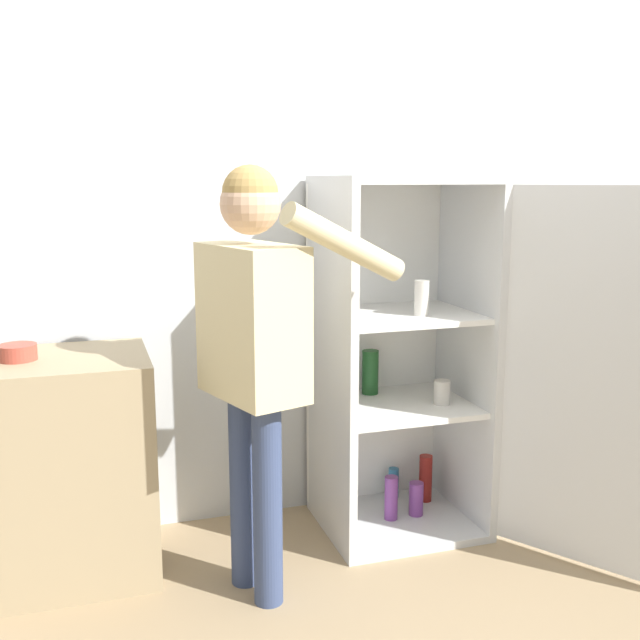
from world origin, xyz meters
name	(u,v)px	position (x,y,z in m)	size (l,w,h in m)	color
ground_plane	(414,604)	(0.00, 0.00, 0.00)	(12.00, 12.00, 0.00)	tan
wall_back	(332,242)	(0.00, 0.98, 1.27)	(7.00, 0.06, 2.55)	silver
refrigerator	(436,362)	(0.33, 0.55, 0.78)	(1.10, 1.18, 1.58)	silver
person	(255,331)	(-0.53, 0.27, 1.02)	(0.73, 0.54, 1.61)	#384770
counter	(65,467)	(-1.22, 0.65, 0.44)	(0.67, 0.56, 0.89)	tan
bowl	(18,352)	(-1.36, 0.65, 0.92)	(0.14, 0.14, 0.06)	#B24738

